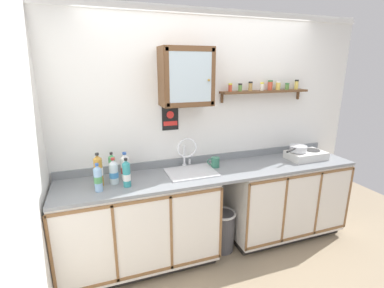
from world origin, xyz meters
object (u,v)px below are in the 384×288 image
at_px(hot_plate_stove, 306,155).
at_px(sink, 191,173).
at_px(saucepan, 298,148).
at_px(bottle_soda_green_5, 112,167).
at_px(bottle_opaque_white_0, 125,167).
at_px(bottle_water_clear_4, 114,172).
at_px(warning_sign, 170,118).
at_px(trash_bin, 223,230).
at_px(wall_cabinet, 186,77).
at_px(mug, 215,162).
at_px(bottle_water_blue_1, 98,179).
at_px(bottle_detergent_teal_2, 127,174).
at_px(bottle_juice_amber_3, 98,171).

bearing_deg(hot_plate_stove, sink, 177.75).
height_order(saucepan, bottle_soda_green_5, bottle_soda_green_5).
relative_size(bottle_opaque_white_0, bottle_water_clear_4, 1.07).
xyz_separation_m(hot_plate_stove, warning_sign, (-1.55, 0.30, 0.48)).
bearing_deg(sink, trash_bin, -13.03).
bearing_deg(wall_cabinet, bottle_soda_green_5, -177.43).
xyz_separation_m(saucepan, mug, (-1.01, 0.09, -0.08)).
bearing_deg(wall_cabinet, bottle_water_blue_1, -163.38).
relative_size(bottle_opaque_white_0, bottle_soda_green_5, 0.98).
bearing_deg(trash_bin, bottle_water_clear_4, 177.39).
distance_m(sink, mug, 0.31).
distance_m(mug, warning_sign, 0.67).
relative_size(bottle_water_clear_4, warning_sign, 0.96).
height_order(bottle_water_clear_4, trash_bin, bottle_water_clear_4).
height_order(bottle_soda_green_5, wall_cabinet, wall_cabinet).
height_order(hot_plate_stove, bottle_detergent_teal_2, bottle_detergent_teal_2).
relative_size(bottle_water_clear_4, trash_bin, 0.54).
xyz_separation_m(bottle_opaque_white_0, bottle_juice_amber_3, (-0.25, -0.09, 0.03)).
xyz_separation_m(saucepan, bottle_water_blue_1, (-2.21, -0.12, -0.02)).
bearing_deg(sink, bottle_soda_green_5, 174.34).
bearing_deg(bottle_water_blue_1, trash_bin, 3.53).
bearing_deg(bottle_soda_green_5, bottle_opaque_white_0, -12.54).
xyz_separation_m(bottle_detergent_teal_2, warning_sign, (0.52, 0.39, 0.41)).
distance_m(bottle_opaque_white_0, warning_sign, 0.69).
bearing_deg(bottle_detergent_teal_2, bottle_water_clear_4, 133.34).
xyz_separation_m(hot_plate_stove, saucepan, (-0.11, 0.02, 0.09)).
distance_m(bottle_water_clear_4, mug, 1.06).
height_order(bottle_water_clear_4, mug, bottle_water_clear_4).
height_order(hot_plate_stove, bottle_water_blue_1, bottle_water_blue_1).
distance_m(bottle_juice_amber_3, mug, 1.20).
relative_size(bottle_juice_amber_3, mug, 2.45).
bearing_deg(trash_bin, wall_cabinet, 151.71).
bearing_deg(mug, warning_sign, 155.69).
height_order(mug, trash_bin, mug).
bearing_deg(wall_cabinet, bottle_water_clear_4, -169.51).
bearing_deg(bottle_water_clear_4, bottle_soda_green_5, 92.58).
bearing_deg(bottle_water_clear_4, bottle_opaque_white_0, 34.98).
bearing_deg(hot_plate_stove, bottle_water_clear_4, 179.32).
bearing_deg(mug, bottle_detergent_teal_2, -168.73).
relative_size(hot_plate_stove, bottle_water_blue_1, 1.71).
relative_size(wall_cabinet, warning_sign, 2.16).
distance_m(hot_plate_stove, bottle_opaque_white_0, 2.07).
distance_m(bottle_water_blue_1, warning_sign, 0.96).
bearing_deg(bottle_detergent_teal_2, bottle_juice_amber_3, 156.83).
height_order(bottle_water_blue_1, mug, bottle_water_blue_1).
distance_m(mug, trash_bin, 0.78).
bearing_deg(bottle_juice_amber_3, hot_plate_stove, -0.41).
distance_m(wall_cabinet, warning_sign, 0.46).
relative_size(bottle_water_blue_1, trash_bin, 0.56).
bearing_deg(bottle_water_blue_1, bottle_detergent_teal_2, 4.14).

